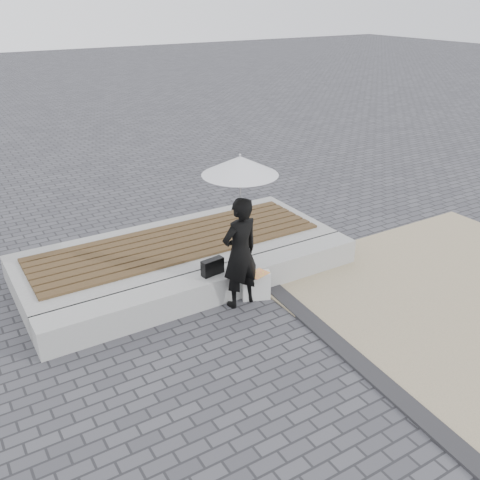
% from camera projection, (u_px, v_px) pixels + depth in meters
% --- Properties ---
extents(ground, '(80.00, 80.00, 0.00)m').
position_uv_depth(ground, '(278.00, 356.00, 6.54)').
color(ground, '#46464B').
rests_on(ground, ground).
extents(terrazzo_zone, '(5.00, 5.00, 0.02)m').
position_uv_depth(terrazzo_zone, '(480.00, 302.00, 7.67)').
color(terrazzo_zone, tan).
rests_on(terrazzo_zone, ground).
extents(edging_band, '(0.61, 5.20, 0.04)m').
position_uv_depth(edging_band, '(352.00, 356.00, 6.50)').
color(edging_band, '#29282B').
rests_on(edging_band, ground).
extents(seating_ledge, '(5.00, 0.45, 0.40)m').
position_uv_depth(seating_ledge, '(214.00, 286.00, 7.69)').
color(seating_ledge, '#A3A49F').
rests_on(seating_ledge, ground).
extents(timber_platform, '(5.00, 2.00, 0.40)m').
position_uv_depth(timber_platform, '(178.00, 254.00, 8.62)').
color(timber_platform, '#A2A19C').
rests_on(timber_platform, ground).
extents(timber_decking, '(4.60, 1.40, 0.04)m').
position_uv_depth(timber_decking, '(177.00, 242.00, 8.53)').
color(timber_decking, brown).
rests_on(timber_decking, timber_platform).
extents(woman, '(0.64, 0.47, 1.61)m').
position_uv_depth(woman, '(240.00, 253.00, 7.30)').
color(woman, black).
rests_on(woman, ground).
extents(parasol, '(0.99, 0.99, 1.27)m').
position_uv_depth(parasol, '(240.00, 166.00, 6.78)').
color(parasol, '#AEAFB3').
rests_on(parasol, ground).
extents(handbag, '(0.35, 0.16, 0.24)m').
position_uv_depth(handbag, '(212.00, 267.00, 7.55)').
color(handbag, black).
rests_on(handbag, seating_ledge).
extents(canvas_tote, '(0.44, 0.31, 0.42)m').
position_uv_depth(canvas_tote, '(256.00, 285.00, 7.69)').
color(canvas_tote, silver).
rests_on(canvas_tote, ground).
extents(magazine, '(0.33, 0.27, 0.01)m').
position_uv_depth(magazine, '(258.00, 274.00, 7.56)').
color(magazine, '#FF3E53').
rests_on(magazine, canvas_tote).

